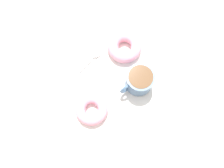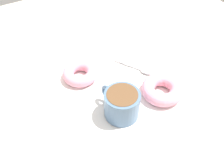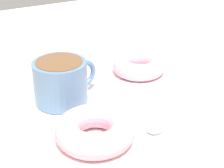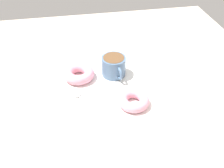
{
  "view_description": "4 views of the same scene",
  "coord_description": "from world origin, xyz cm",
  "px_view_note": "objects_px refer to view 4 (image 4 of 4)",
  "views": [
    {
      "loc": [
        -6.55,
        -20.84,
        74.1
      ],
      "look_at": [
        0.27,
        -2.01,
        2.3
      ],
      "focal_mm": 40.0,
      "sensor_mm": 36.0,
      "label": 1
    },
    {
      "loc": [
        38.7,
        -24.51,
        47.84
      ],
      "look_at": [
        0.27,
        -2.01,
        2.3
      ],
      "focal_mm": 40.0,
      "sensor_mm": 36.0,
      "label": 2
    },
    {
      "loc": [
        25.13,
        44.9,
        29.71
      ],
      "look_at": [
        0.27,
        -2.01,
        2.3
      ],
      "focal_mm": 60.0,
      "sensor_mm": 36.0,
      "label": 3
    },
    {
      "loc": [
        -60.51,
        9.02,
        53.34
      ],
      "look_at": [
        0.27,
        -2.01,
        2.3
      ],
      "focal_mm": 40.0,
      "sensor_mm": 36.0,
      "label": 4
    }
  ],
  "objects_px": {
    "donut_far": "(79,74)",
    "donut_near_cup": "(134,100)",
    "spoon": "(79,96)",
    "coffee_cup": "(114,66)"
  },
  "relations": [
    {
      "from": "donut_near_cup",
      "to": "spoon",
      "type": "distance_m",
      "value": 0.17
    },
    {
      "from": "donut_far",
      "to": "spoon",
      "type": "height_order",
      "value": "donut_far"
    },
    {
      "from": "donut_near_cup",
      "to": "spoon",
      "type": "height_order",
      "value": "donut_near_cup"
    },
    {
      "from": "donut_far",
      "to": "donut_near_cup",
      "type": "bearing_deg",
      "value": -136.57
    },
    {
      "from": "spoon",
      "to": "donut_near_cup",
      "type": "bearing_deg",
      "value": -111.17
    },
    {
      "from": "donut_near_cup",
      "to": "donut_far",
      "type": "xyz_separation_m",
      "value": [
        0.16,
        0.15,
        0.0
      ]
    },
    {
      "from": "coffee_cup",
      "to": "donut_far",
      "type": "relative_size",
      "value": 1.03
    },
    {
      "from": "coffee_cup",
      "to": "spoon",
      "type": "bearing_deg",
      "value": 127.04
    },
    {
      "from": "coffee_cup",
      "to": "spoon",
      "type": "xyz_separation_m",
      "value": [
        -0.1,
        0.13,
        -0.03
      ]
    },
    {
      "from": "donut_near_cup",
      "to": "spoon",
      "type": "bearing_deg",
      "value": 68.83
    }
  ]
}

